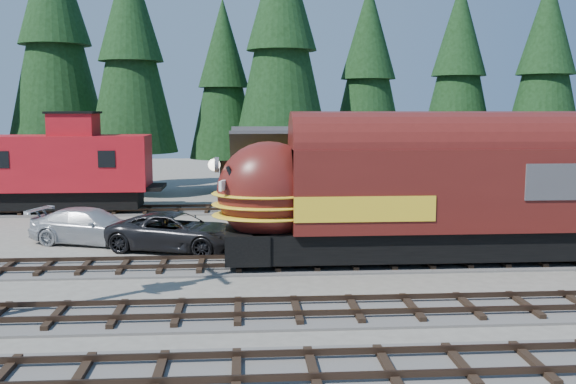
{
  "coord_description": "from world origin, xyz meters",
  "views": [
    {
      "loc": [
        -5.8,
        -20.93,
        6.26
      ],
      "look_at": [
        -4.04,
        4.0,
        2.98
      ],
      "focal_mm": 40.0,
      "sensor_mm": 36.0,
      "label": 1
    }
  ],
  "objects": [
    {
      "name": "ground",
      "position": [
        0.0,
        0.0,
        0.0
      ],
      "size": [
        120.0,
        120.0,
        0.0
      ],
      "primitive_type": "plane",
      "color": "#6B665B",
      "rests_on": "ground"
    },
    {
      "name": "conifer_backdrop",
      "position": [
        2.8,
        23.86,
        9.9
      ],
      "size": [
        80.94,
        24.24,
        17.34
      ],
      "color": "black",
      "rests_on": "ground"
    },
    {
      "name": "depot",
      "position": [
        -0.0,
        10.5,
        2.96
      ],
      "size": [
        12.8,
        7.0,
        5.3
      ],
      "color": "gold",
      "rests_on": "ground"
    },
    {
      "name": "caboose",
      "position": [
        -16.8,
        18.0,
        2.76
      ],
      "size": [
        10.8,
        3.13,
        5.62
      ],
      "color": "black",
      "rests_on": "ground"
    },
    {
      "name": "locomotive",
      "position": [
        1.22,
        4.0,
        2.7
      ],
      "size": [
        17.12,
        3.4,
        4.65
      ],
      "color": "black",
      "rests_on": "ground"
    },
    {
      "name": "pickup_truck_a",
      "position": [
        -8.76,
        7.21,
        0.84
      ],
      "size": [
        6.58,
        4.5,
        1.67
      ],
      "primitive_type": "imported",
      "rotation": [
        0.0,
        0.0,
        1.26
      ],
      "color": "black",
      "rests_on": "ground"
    },
    {
      "name": "pickup_truck_b",
      "position": [
        -12.88,
        8.91,
        0.82
      ],
      "size": [
        6.07,
        3.81,
        1.64
      ],
      "primitive_type": "imported",
      "rotation": [
        0.0,
        0.0,
        1.28
      ],
      "color": "#B0B3B8",
      "rests_on": "ground"
    },
    {
      "name": "track_spur",
      "position": [
        -10.0,
        18.0,
        0.06
      ],
      "size": [
        32.0,
        3.2,
        0.33
      ],
      "color": "#4C4947",
      "rests_on": "ground"
    }
  ]
}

